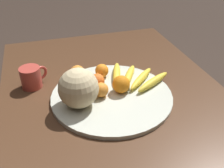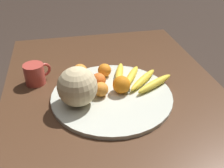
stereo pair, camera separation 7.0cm
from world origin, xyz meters
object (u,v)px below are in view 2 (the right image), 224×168
(banana_bunch, at_px, (137,79))
(orange_back_left, at_px, (80,71))
(fruit_bowl, at_px, (112,96))
(orange_front_right, at_px, (101,90))
(orange_mid_center, at_px, (122,85))
(orange_front_left, at_px, (99,80))
(melon, at_px, (77,87))
(ceramic_mug, at_px, (35,74))
(orange_top_small, at_px, (74,80))
(kitchen_table, at_px, (117,116))
(orange_back_right, at_px, (104,70))

(banana_bunch, xyz_separation_m, orange_back_left, (-0.08, -0.23, 0.02))
(fruit_bowl, bearing_deg, orange_front_right, -92.12)
(orange_mid_center, bearing_deg, orange_front_left, -126.33)
(fruit_bowl, xyz_separation_m, banana_bunch, (-0.07, 0.12, 0.02))
(banana_bunch, distance_m, orange_mid_center, 0.10)
(melon, distance_m, orange_back_left, 0.19)
(orange_front_right, bearing_deg, orange_back_left, -156.86)
(banana_bunch, distance_m, ceramic_mug, 0.43)
(orange_front_right, xyz_separation_m, orange_top_small, (-0.09, -0.09, 0.00))
(orange_back_left, bearing_deg, ceramic_mug, -96.76)
(orange_front_left, xyz_separation_m, ceramic_mug, (-0.11, -0.26, -0.00))
(banana_bunch, distance_m, orange_top_small, 0.26)
(kitchen_table, relative_size, fruit_bowl, 2.76)
(melon, distance_m, banana_bunch, 0.28)
(orange_front_right, relative_size, orange_mid_center, 0.82)
(orange_top_small, bearing_deg, orange_front_right, 46.75)
(orange_back_left, bearing_deg, kitchen_table, 40.56)
(orange_front_right, distance_m, ceramic_mug, 0.31)
(kitchen_table, height_order, orange_back_left, orange_back_left)
(orange_front_right, bearing_deg, banana_bunch, 113.17)
(kitchen_table, height_order, orange_back_right, orange_back_right)
(banana_bunch, bearing_deg, orange_front_left, 129.65)
(banana_bunch, xyz_separation_m, orange_back_right, (-0.07, -0.12, 0.01))
(kitchen_table, relative_size, orange_front_left, 22.13)
(melon, xyz_separation_m, orange_top_small, (-0.12, -0.00, -0.04))
(orange_front_right, bearing_deg, fruit_bowl, 87.88)
(orange_front_right, height_order, orange_top_small, orange_top_small)
(kitchen_table, relative_size, ceramic_mug, 11.56)
(ceramic_mug, bearing_deg, orange_front_left, 67.25)
(orange_front_right, relative_size, orange_back_left, 0.91)
(orange_front_left, bearing_deg, orange_top_small, -102.33)
(orange_back_left, bearing_deg, orange_front_right, 23.14)
(banana_bunch, height_order, orange_top_small, orange_top_small)
(fruit_bowl, height_order, orange_top_small, orange_top_small)
(orange_back_left, bearing_deg, fruit_bowl, 35.00)
(orange_front_right, distance_m, orange_mid_center, 0.08)
(orange_mid_center, bearing_deg, melon, -77.83)
(kitchen_table, relative_size, orange_front_right, 22.90)
(orange_back_right, height_order, orange_top_small, orange_top_small)
(fruit_bowl, distance_m, orange_back_left, 0.19)
(kitchen_table, relative_size, melon, 8.93)
(banana_bunch, bearing_deg, kitchen_table, 163.34)
(fruit_bowl, bearing_deg, banana_bunch, 120.66)
(orange_top_small, height_order, ceramic_mug, ceramic_mug)
(melon, relative_size, orange_back_left, 2.32)
(fruit_bowl, distance_m, orange_mid_center, 0.06)
(kitchen_table, relative_size, orange_back_right, 22.61)
(orange_mid_center, bearing_deg, orange_top_small, -114.53)
(kitchen_table, xyz_separation_m, orange_front_left, (-0.07, -0.06, 0.14))
(orange_mid_center, xyz_separation_m, orange_back_left, (-0.15, -0.15, -0.00))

